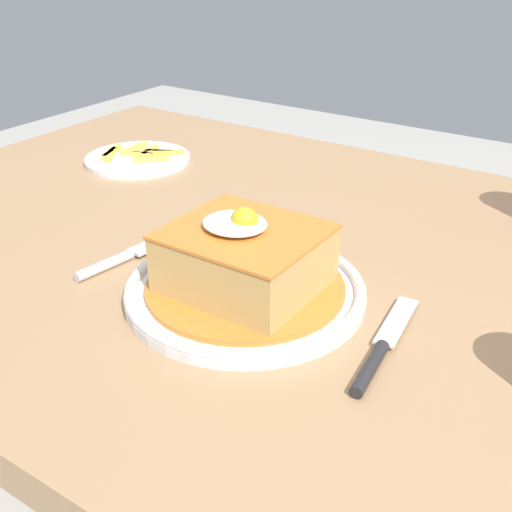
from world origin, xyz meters
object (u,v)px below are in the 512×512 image
fork (120,259)px  main_plate (245,290)px  knife (378,354)px  side_plate_fries (138,158)px

fork → main_plate: bearing=6.6°
main_plate → knife: main_plate is taller
knife → side_plate_fries: bearing=153.5°
fork → side_plate_fries: 0.35m
fork → knife: size_ratio=0.86×
main_plate → fork: size_ratio=1.76×
main_plate → side_plate_fries: main_plate is taller
fork → knife: 0.32m
side_plate_fries → main_plate: bearing=-32.9°
fork → side_plate_fries: size_ratio=0.83×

